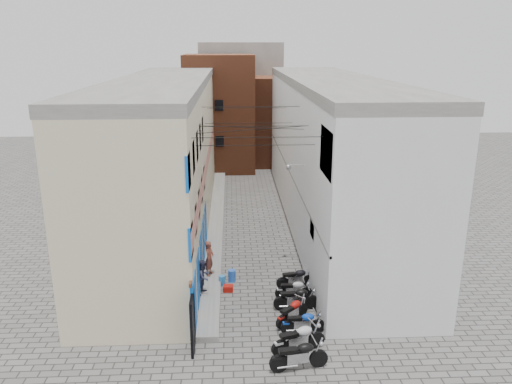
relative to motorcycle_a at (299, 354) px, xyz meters
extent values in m
plane|color=#5D5B58|center=(-1.22, 1.75, -0.61)|extent=(90.00, 90.00, 0.00)
cube|color=slate|center=(-3.27, 14.75, -0.48)|extent=(0.90, 26.00, 0.25)
cube|color=beige|center=(-6.22, 14.75, 3.64)|extent=(5.00, 26.00, 8.50)
cube|color=tan|center=(-3.76, 14.75, 3.39)|extent=(0.10, 26.00, 0.80)
cube|color=blue|center=(-3.75, 6.65, 0.69)|extent=(0.12, 10.20, 2.40)
cube|color=blue|center=(-3.77, 6.65, 4.69)|extent=(0.10, 10.20, 4.00)
cube|color=slate|center=(-6.22, 14.75, 8.14)|extent=(5.10, 26.00, 0.50)
cube|color=black|center=(-3.74, 1.35, 0.49)|extent=(0.10, 1.20, 2.20)
cube|color=white|center=(3.78, 14.75, 3.64)|extent=(5.00, 26.00, 8.50)
cube|color=blue|center=(1.33, 3.25, 6.39)|extent=(0.10, 2.40, 1.80)
cube|color=white|center=(1.34, 5.75, 2.39)|extent=(0.08, 1.00, 0.70)
cylinder|color=#B2B2B7|center=(0.93, 8.75, 4.59)|extent=(0.80, 0.06, 0.06)
sphere|color=#B2B2B7|center=(0.53, 8.75, 4.49)|extent=(0.28, 0.28, 0.28)
cube|color=slate|center=(3.78, 14.75, 8.14)|extent=(5.10, 26.00, 0.50)
cube|color=slate|center=(1.32, 14.75, 2.79)|extent=(0.10, 26.00, 0.12)
cube|color=brown|center=(-3.22, 29.75, 4.39)|extent=(6.00, 6.00, 10.00)
cube|color=brown|center=(1.78, 31.75, 3.39)|extent=(5.00, 6.00, 8.00)
cube|color=slate|center=(-1.22, 35.75, 4.89)|extent=(8.00, 5.00, 11.00)
cube|color=black|center=(-1.22, 26.95, 0.59)|extent=(2.00, 0.30, 2.40)
cylinder|color=black|center=(-1.22, 3.75, 6.89)|extent=(5.20, 0.02, 0.02)
cylinder|color=black|center=(-1.22, 5.75, 6.19)|extent=(5.20, 0.02, 0.02)
cylinder|color=black|center=(-1.22, 8.25, 6.59)|extent=(5.20, 0.02, 0.02)
cylinder|color=black|center=(-1.22, 10.75, 7.19)|extent=(5.20, 0.02, 0.02)
cylinder|color=black|center=(-1.22, 13.75, 5.89)|extent=(5.20, 0.02, 0.02)
cylinder|color=black|center=(-1.22, 16.75, 6.39)|extent=(5.20, 0.02, 0.02)
cylinder|color=black|center=(-1.22, 6.75, 6.69)|extent=(5.65, 2.07, 0.02)
cylinder|color=black|center=(-1.22, 9.75, 6.29)|extent=(5.80, 1.58, 0.02)
imported|color=brown|center=(-3.36, 7.10, 0.50)|extent=(0.58, 0.72, 1.71)
imported|color=#313149|center=(-3.55, 5.28, 0.43)|extent=(0.88, 0.95, 1.57)
cylinder|color=#297FCE|center=(-2.77, 6.45, -0.37)|extent=(0.39, 0.39, 0.47)
cylinder|color=blue|center=(-2.29, 6.83, -0.32)|extent=(0.37, 0.37, 0.57)
cube|color=#A5130B|center=(-2.48, 5.83, -0.47)|extent=(0.48, 0.37, 0.28)
camera|label=1|loc=(-2.22, -14.79, 10.28)|focal=35.00mm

